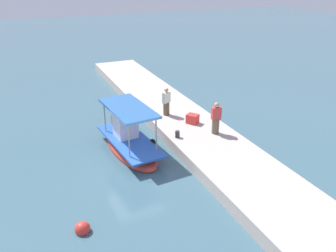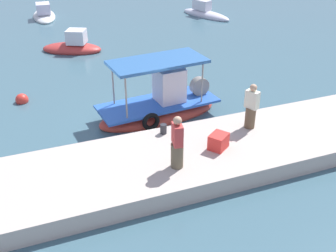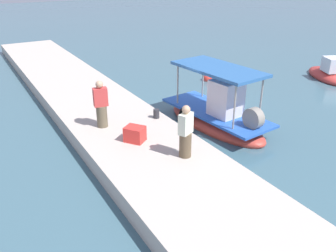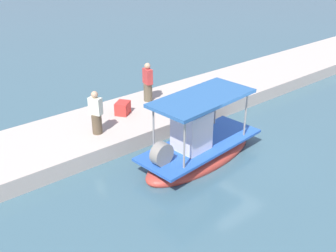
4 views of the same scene
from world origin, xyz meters
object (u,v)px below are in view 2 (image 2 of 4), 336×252
(mooring_bollard, at_px, (163,129))
(cargo_crate, at_px, (218,141))
(moored_boat_near, at_px, (205,13))
(fisherman_near_bollard, at_px, (251,108))
(moored_boat_far, at_px, (73,47))
(main_fishing_boat, at_px, (160,106))
(marker_buoy, at_px, (22,100))
(moored_boat_mid, at_px, (44,15))
(fisherman_by_crate, at_px, (177,145))

(mooring_bollard, relative_size, cargo_crate, 0.56)
(cargo_crate, distance_m, moored_boat_near, 20.86)
(fisherman_near_bollard, height_order, moored_boat_far, fisherman_near_bollard)
(main_fishing_boat, height_order, marker_buoy, main_fishing_boat)
(moored_boat_near, bearing_deg, moored_boat_mid, 160.56)
(moored_boat_near, bearing_deg, mooring_bollard, -120.21)
(fisherman_by_crate, distance_m, mooring_bollard, 2.24)
(cargo_crate, relative_size, moored_boat_near, 0.13)
(mooring_bollard, distance_m, moored_boat_mid, 21.67)
(fisherman_near_bollard, distance_m, cargo_crate, 2.04)
(marker_buoy, bearing_deg, moored_boat_far, 62.25)
(marker_buoy, bearing_deg, cargo_crate, -51.86)
(cargo_crate, bearing_deg, moored_boat_far, 100.46)
(fisherman_by_crate, bearing_deg, marker_buoy, 117.66)
(moored_boat_mid, height_order, moored_boat_far, moored_boat_far)
(fisherman_near_bollard, distance_m, moored_boat_near, 19.37)
(mooring_bollard, bearing_deg, moored_boat_near, 59.79)
(moored_boat_mid, distance_m, moored_boat_far, 9.15)
(fisherman_by_crate, height_order, marker_buoy, fisherman_by_crate)
(mooring_bollard, bearing_deg, fisherman_near_bollard, -12.85)
(cargo_crate, height_order, moored_boat_mid, moored_boat_mid)
(fisherman_by_crate, bearing_deg, fisherman_near_bollard, 21.97)
(moored_boat_far, bearing_deg, mooring_bollard, -84.43)
(main_fishing_boat, relative_size, cargo_crate, 8.30)
(cargo_crate, height_order, moored_boat_far, moored_boat_far)
(fisherman_by_crate, bearing_deg, main_fishing_boat, 76.14)
(fisherman_by_crate, height_order, cargo_crate, fisherman_by_crate)
(marker_buoy, xyz_separation_m, moored_boat_mid, (2.67, 15.57, 0.09))
(marker_buoy, distance_m, moored_boat_near, 18.55)
(main_fishing_boat, bearing_deg, moored_boat_near, 57.99)
(fisherman_by_crate, distance_m, moored_boat_far, 14.64)
(fisherman_near_bollard, bearing_deg, moored_boat_near, 68.94)
(main_fishing_boat, xyz_separation_m, marker_buoy, (-5.39, 3.56, -0.37))
(main_fishing_boat, distance_m, moored_boat_near, 17.56)
(fisherman_by_crate, xyz_separation_m, moored_boat_far, (-0.87, 14.57, -1.18))
(marker_buoy, xyz_separation_m, moored_boat_far, (3.39, 6.44, 0.14))
(mooring_bollard, height_order, moored_boat_far, moored_boat_far)
(fisherman_near_bollard, xyz_separation_m, fisherman_by_crate, (-3.49, -1.41, 0.03))
(moored_boat_far, bearing_deg, fisherman_by_crate, -86.58)
(fisherman_by_crate, relative_size, moored_boat_near, 0.37)
(fisherman_by_crate, bearing_deg, moored_boat_near, 61.79)
(fisherman_near_bollard, xyz_separation_m, marker_buoy, (-7.75, 6.72, -1.29))
(marker_buoy, xyz_separation_m, moored_boat_near, (14.69, 11.33, 0.11))
(moored_boat_near, height_order, moored_boat_far, moored_boat_far)
(fisherman_by_crate, xyz_separation_m, moored_boat_near, (10.43, 19.45, -1.21))
(fisherman_near_bollard, height_order, fisherman_by_crate, fisherman_by_crate)
(fisherman_near_bollard, height_order, marker_buoy, fisherman_near_bollard)
(fisherman_near_bollard, xyz_separation_m, cargo_crate, (-1.76, -0.90, -0.52))
(fisherman_near_bollard, relative_size, moored_boat_near, 0.36)
(mooring_bollard, distance_m, moored_boat_near, 20.06)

